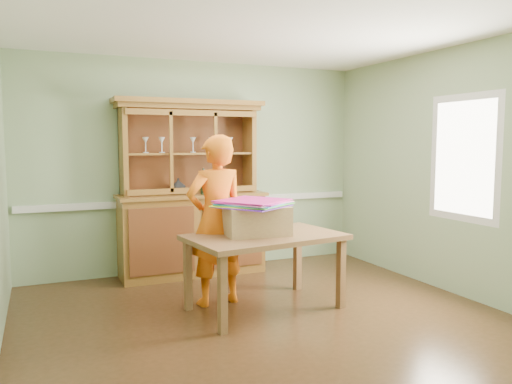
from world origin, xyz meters
name	(u,v)px	position (x,y,z in m)	size (l,w,h in m)	color
floor	(260,315)	(0.00, 0.00, 0.00)	(4.50, 4.50, 0.00)	#462A16
ceiling	(261,29)	(0.00, 0.00, 2.70)	(4.50, 4.50, 0.00)	white
wall_back	(198,167)	(0.00, 2.00, 1.35)	(4.50, 4.50, 0.00)	gray
wall_right	(443,171)	(2.25, 0.00, 1.35)	(4.00, 4.00, 0.00)	gray
wall_front	(403,197)	(0.00, -2.00, 1.35)	(4.50, 4.50, 0.00)	gray
chair_rail	(199,201)	(0.00, 1.98, 0.90)	(4.41, 0.05, 0.08)	silver
window_panel	(464,158)	(2.23, -0.30, 1.50)	(0.03, 0.96, 1.36)	silver
china_hutch	(191,214)	(-0.17, 1.75, 0.77)	(1.86, 0.61, 2.19)	brown
dining_table	(265,244)	(0.12, 0.16, 0.66)	(1.61, 1.10, 0.75)	brown
cardboard_box	(256,220)	(0.05, 0.23, 0.89)	(0.61, 0.49, 0.29)	tan
kite_stack	(253,203)	(0.02, 0.20, 1.07)	(0.82, 0.82, 0.06)	#671EC4
person	(216,220)	(-0.27, 0.51, 0.87)	(0.64, 0.42, 1.74)	orange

